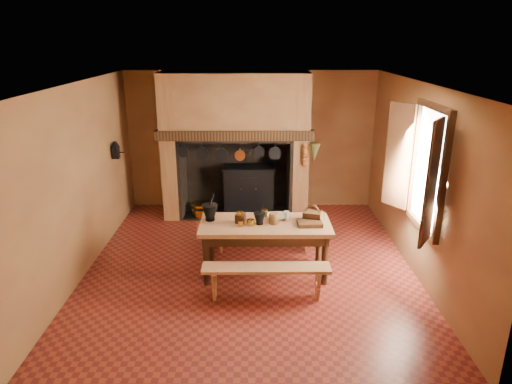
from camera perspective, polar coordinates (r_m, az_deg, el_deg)
floor at (r=7.27m, az=-0.73°, el=-9.18°), size 5.50×5.50×0.00m
ceiling at (r=6.45m, az=-0.84°, el=13.38°), size 5.50×5.50×0.00m
back_wall at (r=9.38m, az=-0.62°, el=6.44°), size 5.00×0.02×2.80m
wall_left at (r=7.20m, az=-21.10°, el=1.30°), size 0.02×5.50×2.80m
wall_right at (r=7.15m, az=19.69°, el=1.35°), size 0.02×5.50×2.80m
wall_front at (r=4.18m, az=-1.15°, el=-9.92°), size 5.00×0.02×2.80m
chimney_breast at (r=8.88m, az=-2.60°, el=8.42°), size 2.95×0.96×2.80m
iron_range at (r=9.34m, az=-0.87°, el=0.54°), size 1.12×0.55×1.60m
hearth_pans at (r=9.32m, az=-7.08°, el=-2.18°), size 0.51×0.62×0.20m
hanging_pans at (r=8.49m, az=-2.96°, el=4.81°), size 1.92×0.29×0.27m
onion_string at (r=8.52m, az=6.10°, el=4.57°), size 0.12×0.10×0.46m
herb_bunch at (r=8.53m, az=7.32°, el=4.88°), size 0.20×0.20×0.35m
window at (r=6.66m, az=19.86°, el=2.78°), size 0.39×1.75×1.76m
wall_coffee_mill at (r=8.56m, az=-17.16°, el=5.19°), size 0.23×0.16×0.31m
work_table at (r=6.74m, az=1.16°, el=-4.91°), size 1.91×0.85×0.83m
bench_front at (r=6.27m, az=1.28°, el=-10.27°), size 1.73×0.30×0.49m
bench_back at (r=7.56m, az=1.01°, el=-4.88°), size 1.77×0.31×0.50m
mortar_large at (r=6.77m, az=-5.78°, el=-2.45°), size 0.24×0.24×0.41m
mortar_small at (r=6.61m, az=0.45°, el=-3.25°), size 0.18×0.18×0.30m
coffee_grinder at (r=6.68m, az=-1.96°, el=-3.19°), size 0.19×0.16×0.21m
brass_mug_a at (r=6.56m, az=-1.92°, el=-3.96°), size 0.09×0.09×0.08m
brass_mug_b at (r=6.93m, az=1.10°, el=-2.62°), size 0.12×0.12×0.10m
mixing_bowl at (r=6.83m, az=2.57°, el=-3.11°), size 0.29×0.29×0.07m
stoneware_crock at (r=6.64m, az=2.18°, el=-3.31°), size 0.17×0.17×0.17m
glass_jar at (r=6.78m, az=3.83°, el=-2.97°), size 0.09×0.09×0.14m
wicker_basket at (r=6.78m, az=7.08°, el=-2.97°), size 0.31×0.26×0.25m
wooden_tray at (r=6.64m, az=6.74°, el=-3.90°), size 0.36×0.27×0.06m
brass_cup at (r=6.59m, az=-0.67°, el=-3.82°), size 0.14×0.14×0.09m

